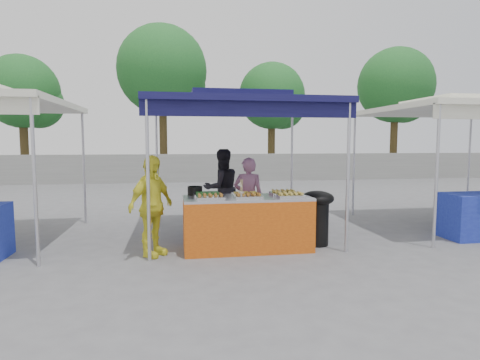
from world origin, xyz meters
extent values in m
plane|color=#5D5C5F|center=(0.00, 0.00, 0.00)|extent=(80.00, 80.00, 0.00)
cube|color=gray|center=(0.00, 11.00, 0.60)|extent=(40.00, 0.25, 1.20)
cylinder|color=silver|center=(-1.50, -0.50, 1.15)|extent=(0.05, 0.05, 2.30)
cylinder|color=silver|center=(1.50, -0.50, 1.15)|extent=(0.05, 0.05, 2.30)
cylinder|color=silver|center=(-1.50, 2.50, 1.15)|extent=(0.05, 0.05, 2.30)
cylinder|color=silver|center=(1.50, 2.50, 1.15)|extent=(0.05, 0.05, 2.30)
cube|color=#121043|center=(0.00, 1.00, 2.35)|extent=(3.20, 3.20, 0.10)
cube|color=#121043|center=(0.00, 1.00, 2.48)|extent=(1.65, 1.65, 0.18)
cube|color=#121043|center=(0.00, -0.50, 2.20)|extent=(3.20, 0.04, 0.25)
cylinder|color=silver|center=(-3.00, -0.50, 1.15)|extent=(0.05, 0.05, 2.30)
cylinder|color=silver|center=(-3.00, 2.50, 1.15)|extent=(0.05, 0.05, 2.30)
cylinder|color=silver|center=(3.00, -0.50, 1.15)|extent=(0.05, 0.05, 2.30)
cylinder|color=silver|center=(3.00, 2.50, 1.15)|extent=(0.05, 0.05, 2.30)
cylinder|color=silver|center=(6.00, 2.50, 1.15)|extent=(0.05, 0.05, 2.30)
cube|color=silver|center=(4.50, 1.00, 2.35)|extent=(3.20, 3.20, 0.10)
cube|color=silver|center=(4.50, 1.00, 2.48)|extent=(1.65, 1.65, 0.18)
cylinder|color=#433419|center=(-7.82, 13.21, 1.78)|extent=(0.36, 0.36, 3.55)
sphere|color=#206024|center=(-7.82, 13.21, 3.96)|extent=(3.25, 3.25, 3.25)
sphere|color=#206024|center=(-7.22, 13.41, 3.45)|extent=(2.23, 2.23, 2.23)
cylinder|color=#433419|center=(-1.63, 13.08, 2.27)|extent=(0.36, 0.36, 4.54)
sphere|color=#206024|center=(-1.63, 13.08, 5.06)|extent=(4.15, 4.15, 4.15)
sphere|color=#206024|center=(-1.03, 13.28, 4.41)|extent=(2.85, 2.85, 2.85)
cylinder|color=#433419|center=(3.67, 13.34, 1.79)|extent=(0.36, 0.36, 3.58)
sphere|color=#206024|center=(3.67, 13.34, 3.99)|extent=(3.28, 3.28, 3.28)
sphere|color=#206024|center=(4.27, 13.54, 3.48)|extent=(2.25, 2.25, 2.25)
cylinder|color=#433419|center=(9.90, 12.67, 2.05)|extent=(0.36, 0.36, 4.09)
sphere|color=#206024|center=(9.90, 12.67, 4.56)|extent=(3.74, 3.74, 3.74)
sphere|color=#206024|center=(10.50, 12.87, 3.97)|extent=(2.57, 2.57, 2.57)
cube|color=#C75112|center=(0.00, -0.10, 0.40)|extent=(2.00, 0.80, 0.81)
cube|color=silver|center=(0.00, -0.10, 0.83)|extent=(2.00, 0.80, 0.04)
cube|color=silver|center=(-0.60, -0.34, 0.88)|extent=(0.42, 0.30, 0.05)
cube|color=brown|center=(-0.60, -0.34, 0.91)|extent=(0.35, 0.25, 0.02)
cube|color=silver|center=(-0.03, -0.33, 0.88)|extent=(0.42, 0.30, 0.05)
cube|color=brown|center=(-0.03, -0.33, 0.91)|extent=(0.35, 0.25, 0.02)
cube|color=silver|center=(0.64, -0.34, 0.88)|extent=(0.42, 0.30, 0.05)
cube|color=#B4993D|center=(0.64, -0.34, 0.91)|extent=(0.35, 0.25, 0.02)
cube|color=silver|center=(-0.62, -0.02, 0.88)|extent=(0.42, 0.30, 0.05)
cube|color=#205A1E|center=(-0.62, -0.02, 0.91)|extent=(0.35, 0.25, 0.02)
cube|color=silver|center=(-0.01, -0.03, 0.88)|extent=(0.42, 0.30, 0.05)
cube|color=gold|center=(-0.01, -0.03, 0.91)|extent=(0.35, 0.25, 0.02)
cube|color=silver|center=(0.61, -0.02, 0.88)|extent=(0.42, 0.30, 0.05)
cube|color=#B4993D|center=(0.61, -0.02, 0.91)|extent=(0.35, 0.25, 0.02)
cylinder|color=black|center=(-0.80, 0.25, 0.92)|extent=(0.24, 0.24, 0.14)
cylinder|color=silver|center=(-0.13, -0.33, 0.90)|extent=(0.09, 0.09, 0.11)
cylinder|color=black|center=(1.20, -0.01, 0.37)|extent=(0.38, 0.38, 0.73)
ellipsoid|color=black|center=(1.20, -0.01, 0.79)|extent=(0.54, 0.54, 0.24)
cube|color=#1424A7|center=(-0.55, 0.60, 0.16)|extent=(0.54, 0.38, 0.32)
cube|color=#1424A7|center=(0.44, 0.66, 0.14)|extent=(0.48, 0.33, 0.29)
cube|color=#1424A7|center=(0.44, 0.66, 0.42)|extent=(0.44, 0.31, 0.27)
imported|color=#8D5A7B|center=(0.15, 0.63, 0.72)|extent=(0.60, 0.48, 1.44)
imported|color=black|center=(-0.20, 1.64, 0.79)|extent=(0.90, 0.79, 1.57)
imported|color=yellow|center=(-1.48, -0.23, 0.76)|extent=(0.85, 0.93, 1.52)
camera|label=1|loc=(-1.12, -6.28, 1.71)|focal=30.00mm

